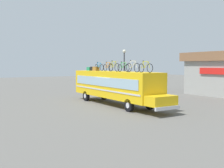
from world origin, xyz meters
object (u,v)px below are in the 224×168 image
at_px(luggage_bag_1, 90,69).
at_px(rooftop_bicycle_6, 145,68).
at_px(rooftop_bicycle_5, 133,67).
at_px(street_lamp, 124,66).
at_px(luggage_bag_3, 96,69).
at_px(rooftop_bicycle_1, 99,67).
at_px(bus, 115,85).
at_px(rooftop_bicycle_3, 114,67).
at_px(rooftop_bicycle_4, 123,68).
at_px(rooftop_bicycle_2, 108,67).
at_px(luggage_bag_2, 94,69).

distance_m(luggage_bag_1, rooftop_bicycle_6, 9.09).
xyz_separation_m(rooftop_bicycle_5, rooftop_bicycle_6, (1.40, 0.15, -0.02)).
bearing_deg(street_lamp, luggage_bag_3, -64.05).
bearing_deg(rooftop_bicycle_1, luggage_bag_3, -177.87).
relative_size(bus, rooftop_bicycle_5, 7.01).
distance_m(bus, luggage_bag_3, 3.59).
bearing_deg(rooftop_bicycle_3, rooftop_bicycle_5, 1.28).
bearing_deg(rooftop_bicycle_4, luggage_bag_3, -179.76).
xyz_separation_m(luggage_bag_1, rooftop_bicycle_3, (4.93, -0.18, 0.22)).
height_order(bus, rooftop_bicycle_2, rooftop_bicycle_2).
distance_m(rooftop_bicycle_5, street_lamp, 9.97).
height_order(rooftop_bicycle_4, street_lamp, street_lamp).
xyz_separation_m(luggage_bag_3, rooftop_bicycle_6, (7.53, 0.17, 0.17)).
xyz_separation_m(bus, rooftop_bicycle_5, (2.82, -0.09, 1.59)).
xyz_separation_m(rooftop_bicycle_2, rooftop_bicycle_5, (4.16, -0.19, 0.03)).
height_order(rooftop_bicycle_6, street_lamp, street_lamp).
bearing_deg(luggage_bag_3, rooftop_bicycle_5, 0.22).
relative_size(luggage_bag_3, rooftop_bicycle_4, 0.38).
bearing_deg(rooftop_bicycle_3, bus, 113.84).
bearing_deg(street_lamp, luggage_bag_2, -71.19).
relative_size(luggage_bag_2, rooftop_bicycle_1, 0.41).
height_order(bus, rooftop_bicycle_4, rooftop_bicycle_4).
bearing_deg(rooftop_bicycle_1, bus, 1.96).
height_order(luggage_bag_2, street_lamp, street_lamp).
xyz_separation_m(luggage_bag_2, rooftop_bicycle_1, (1.38, -0.13, 0.16)).
relative_size(bus, luggage_bag_3, 19.07).
distance_m(bus, street_lamp, 7.80).
bearing_deg(bus, rooftop_bicycle_5, -1.85).
height_order(luggage_bag_1, luggage_bag_3, luggage_bag_3).
height_order(luggage_bag_1, rooftop_bicycle_2, rooftop_bicycle_2).
bearing_deg(street_lamp, bus, -40.68).
relative_size(luggage_bag_3, rooftop_bicycle_2, 0.38).
distance_m(rooftop_bicycle_1, rooftop_bicycle_5, 5.55).
bearing_deg(bus, street_lamp, 139.32).
xyz_separation_m(bus, rooftop_bicycle_1, (-2.72, -0.09, 1.56)).
relative_size(luggage_bag_1, rooftop_bicycle_5, 0.38).
height_order(rooftop_bicycle_2, rooftop_bicycle_5, rooftop_bicycle_5).
height_order(bus, rooftop_bicycle_3, rooftop_bicycle_3).
height_order(rooftop_bicycle_1, street_lamp, street_lamp).
relative_size(luggage_bag_1, luggage_bag_2, 0.98).
xyz_separation_m(rooftop_bicycle_1, rooftop_bicycle_2, (1.38, 0.20, 0.00)).
bearing_deg(luggage_bag_2, rooftop_bicycle_3, -2.68).
bearing_deg(rooftop_bicycle_2, rooftop_bicycle_5, -2.66).
relative_size(rooftop_bicycle_2, street_lamp, 0.32).
distance_m(luggage_bag_1, rooftop_bicycle_5, 7.69).
bearing_deg(bus, rooftop_bicycle_1, -178.04).
height_order(luggage_bag_1, rooftop_bicycle_1, rooftop_bicycle_1).
bearing_deg(luggage_bag_1, luggage_bag_2, 1.46).
height_order(luggage_bag_1, rooftop_bicycle_5, rooftop_bicycle_5).
bearing_deg(luggage_bag_2, rooftop_bicycle_5, -1.10).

